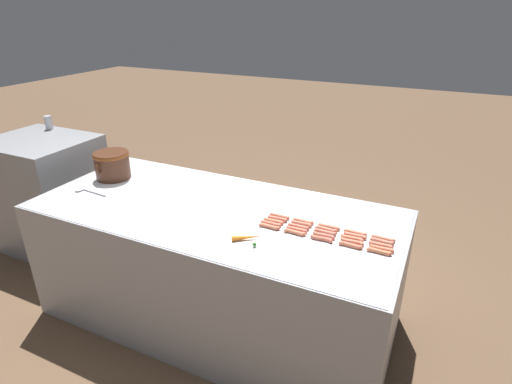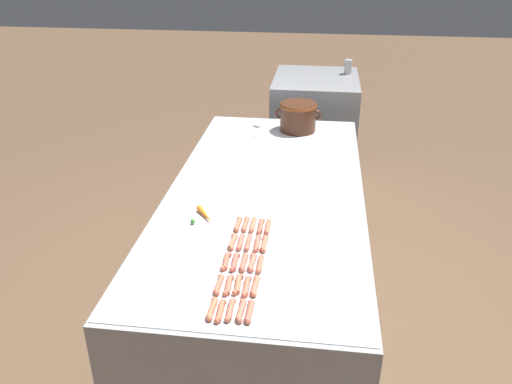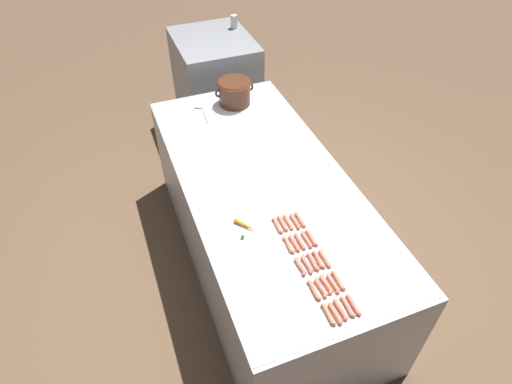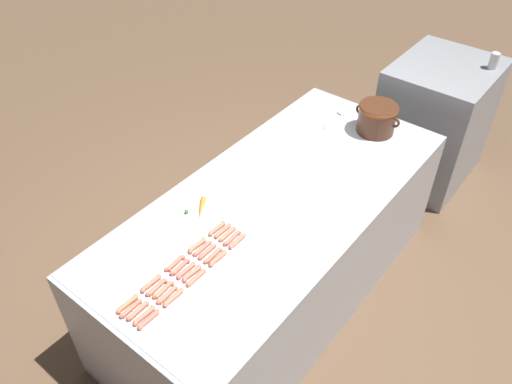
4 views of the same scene
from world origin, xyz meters
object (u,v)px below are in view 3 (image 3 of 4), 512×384
object	(u,v)px
hot_dog_5	(335,313)
hot_dog_22	(325,258)
hot_dog_11	(326,284)
bean_pot	(234,91)
hot_dog_12	(313,262)
hot_dog_16	(333,283)
hot_dog_14	(288,222)
hot_dog_17	(318,259)
hot_dog_21	(338,280)
hot_dog_2	(300,266)
hot_dog_10	(340,309)
hot_dog_19	(295,221)
hot_dog_1	(314,290)
hot_dog_0	(328,314)
hot_dog_23	(312,238)
hot_dog_4	(277,226)
hot_dog_18	(307,239)
soda_can	(234,22)
hot_dog_7	(307,264)
hot_dog_15	(348,307)
hot_dog_20	(353,305)
hot_dog_3	(289,245)
hot_dog_6	(321,288)
serving_spoon	(201,109)
hot_dog_9	(283,223)
hot_dog_24	(300,219)
back_cabinet	(216,87)
carrot	(246,226)
hot_dog_8	(294,243)
hot_dog_13	(300,241)

from	to	relation	value
hot_dog_5	hot_dog_22	distance (m)	0.34
hot_dog_11	bean_pot	bearing A→B (deg)	85.87
hot_dog_12	hot_dog_16	distance (m)	0.17
hot_dog_16	hot_dog_22	size ratio (longest dim) A/B	1.00
hot_dog_14	hot_dog_22	xyz separation A→B (m)	(0.07, -0.32, 0.00)
hot_dog_16	hot_dog_17	distance (m)	0.17
hot_dog_11	hot_dog_21	world-z (taller)	same
hot_dog_12	hot_dog_2	bearing A→B (deg)	-178.56
hot_dog_10	hot_dog_19	world-z (taller)	same
hot_dog_5	hot_dog_17	xyz separation A→B (m)	(0.07, 0.33, 0.00)
hot_dog_1	hot_dog_19	xyz separation A→B (m)	(0.11, 0.48, 0.00)
hot_dog_1	hot_dog_14	world-z (taller)	same
hot_dog_0	hot_dog_23	world-z (taller)	same
hot_dog_4	hot_dog_14	xyz separation A→B (m)	(0.07, 0.00, 0.00)
hot_dog_23	hot_dog_18	bearing A→B (deg)	-177.39
hot_dog_22	soda_can	xyz separation A→B (m)	(0.44, 2.79, 0.20)
hot_dog_7	hot_dog_21	distance (m)	0.19
hot_dog_15	hot_dog_11	bearing A→B (deg)	103.16
hot_dog_4	hot_dog_20	bearing A→B (deg)	-77.00
hot_dog_1	hot_dog_3	xyz separation A→B (m)	(0.00, 0.32, 0.00)
hot_dog_6	hot_dog_18	distance (m)	0.33
hot_dog_7	serving_spoon	size ratio (longest dim) A/B	0.49
hot_dog_1	hot_dog_22	world-z (taller)	same
hot_dog_11	bean_pot	size ratio (longest dim) A/B	0.40
hot_dog_9	hot_dog_22	world-z (taller)	same
hot_dog_24	hot_dog_2	bearing A→B (deg)	-115.27
back_cabinet	hot_dog_10	xyz separation A→B (m)	(-0.24, -2.94, 0.38)
hot_dog_12	carrot	world-z (taller)	carrot
hot_dog_5	hot_dog_2	bearing A→B (deg)	96.64
carrot	soda_can	distance (m)	2.54
hot_dog_8	hot_dog_23	xyz separation A→B (m)	(0.11, -0.00, 0.00)
hot_dog_7	hot_dog_22	bearing A→B (deg)	0.71
hot_dog_16	hot_dog_18	world-z (taller)	same
hot_dog_3	hot_dog_12	distance (m)	0.17
hot_dog_3	hot_dog_21	world-z (taller)	same
carrot	hot_dog_13	bearing A→B (deg)	-40.54
hot_dog_0	serving_spoon	distance (m)	2.02
hot_dog_2	hot_dog_23	size ratio (longest dim) A/B	1.00
hot_dog_8	hot_dog_7	bearing A→B (deg)	-89.99
hot_dog_4	hot_dog_12	bearing A→B (deg)	-76.47
hot_dog_7	hot_dog_13	distance (m)	0.17
hot_dog_5	soda_can	distance (m)	3.16
hot_dog_1	hot_dog_4	distance (m)	0.48
hot_dog_19	hot_dog_16	bearing A→B (deg)	-89.91
carrot	hot_dog_20	bearing A→B (deg)	-64.89
hot_dog_18	hot_dog_1	bearing A→B (deg)	-109.53
hot_dog_12	hot_dog_15	bearing A→B (deg)	-83.31
back_cabinet	hot_dog_18	distance (m)	2.51
bean_pot	hot_dog_5	bearing A→B (deg)	-94.89
hot_dog_11	hot_dog_16	world-z (taller)	same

